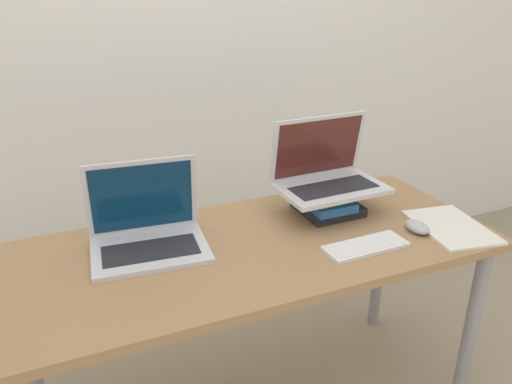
% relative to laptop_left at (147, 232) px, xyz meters
% --- Properties ---
extents(wall_back, '(8.00, 0.05, 2.70)m').
position_rel_laptop_left_xyz_m(wall_back, '(0.32, 0.87, 0.58)').
color(wall_back, silver).
rests_on(wall_back, ground_plane).
extents(desk, '(1.59, 0.66, 0.72)m').
position_rel_laptop_left_xyz_m(desk, '(0.32, -0.11, -0.13)').
color(desk, '#9E754C').
rests_on(desk, ground_plane).
extents(laptop_left, '(0.38, 0.29, 0.27)m').
position_rel_laptop_left_xyz_m(laptop_left, '(0.00, 0.00, 0.00)').
color(laptop_left, silver).
rests_on(laptop_left, desk).
extents(book_stack, '(0.21, 0.24, 0.09)m').
position_rel_laptop_left_xyz_m(book_stack, '(0.65, 0.01, -0.01)').
color(book_stack, black).
rests_on(book_stack, desk).
extents(laptop_on_books, '(0.39, 0.26, 0.25)m').
position_rel_laptop_left_xyz_m(laptop_on_books, '(0.66, 0.02, 0.09)').
color(laptop_on_books, silver).
rests_on(laptop_on_books, book_stack).
extents(wireless_keyboard, '(0.28, 0.11, 0.01)m').
position_rel_laptop_left_xyz_m(wireless_keyboard, '(0.63, -0.28, -0.05)').
color(wireless_keyboard, white).
rests_on(wireless_keyboard, desk).
extents(mouse, '(0.06, 0.10, 0.04)m').
position_rel_laptop_left_xyz_m(mouse, '(0.86, -0.25, -0.04)').
color(mouse, '#B2B2B7').
rests_on(mouse, desk).
extents(notepad, '(0.26, 0.33, 0.01)m').
position_rel_laptop_left_xyz_m(notepad, '(0.98, -0.28, -0.05)').
color(notepad, white).
rests_on(notepad, desk).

